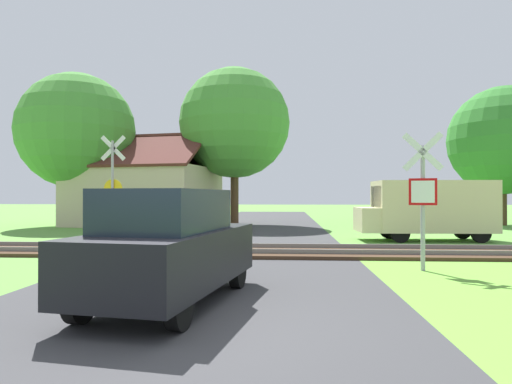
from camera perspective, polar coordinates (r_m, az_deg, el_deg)
ground_plane at (r=6.37m, az=-9.86°, el=-15.78°), size 160.00×160.00×0.00m
road_asphalt at (r=8.28m, az=-6.51°, el=-12.18°), size 6.67×80.00×0.01m
rail_track at (r=13.43m, az=-2.43°, el=-7.42°), size 60.00×2.60×0.22m
stop_sign_near at (r=10.84m, az=20.13°, el=-0.17°), size 0.86×0.24×3.11m
crossing_sign_far at (r=16.36m, az=-17.48°, el=1.02°), size 0.88×0.13×3.76m
house at (r=26.95m, az=-13.65°, el=-0.19°), size 8.69×7.62×5.23m
tree_center at (r=26.77m, az=-2.69°, el=8.57°), size 6.38×6.38×9.09m
tree_far at (r=29.59m, az=28.58°, el=5.68°), size 6.13×6.13×7.89m
tree_left at (r=27.71m, az=-21.52°, el=7.10°), size 6.46×6.46×8.55m
mail_truck at (r=18.22m, az=20.69°, el=-1.84°), size 4.97×2.06×2.24m
parked_car at (r=7.28m, az=-10.67°, el=-6.69°), size 2.27×4.21×1.78m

